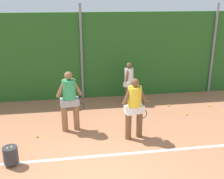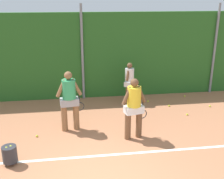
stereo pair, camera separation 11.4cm
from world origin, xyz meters
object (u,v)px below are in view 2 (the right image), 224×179
Objects in this scene: tennis_ball_8 at (169,106)px; tennis_ball_12 at (37,136)px; player_midcourt at (69,98)px; ball_hopper at (10,154)px; player_backcourt_far at (129,81)px; tennis_ball_1 at (148,101)px; tennis_ball_3 at (187,114)px; tennis_ball_5 at (185,96)px; player_foreground_near at (134,106)px; tennis_ball_9 at (210,106)px.

tennis_ball_8 is 1.00× the size of tennis_ball_12.
player_midcourt is 2.39m from ball_hopper.
player_backcourt_far is 1.79m from tennis_ball_8.
tennis_ball_1 is at bearing 139.46° from tennis_ball_8.
player_backcourt_far is at bearing 156.09° from tennis_ball_8.
player_midcourt is 4.22m from tennis_ball_3.
tennis_ball_1 is 1.00× the size of tennis_ball_8.
tennis_ball_5 is (0.63, 1.79, 0.00)m from tennis_ball_3.
player_midcourt is 4.09m from tennis_ball_8.
tennis_ball_1 is 1.77m from tennis_ball_3.
tennis_ball_12 is (-1.01, -0.35, -1.03)m from player_midcourt.
player_midcourt is at bearing -146.92° from tennis_ball_1.
tennis_ball_8 is (1.87, 2.19, -0.99)m from player_foreground_near.
tennis_ball_5 is at bearing 114.32° from tennis_ball_9.
player_foreground_near is at bearing -31.23° from player_midcourt.
tennis_ball_1 is 4.66m from tennis_ball_12.
tennis_ball_3 is at bearing -67.60° from tennis_ball_8.
tennis_ball_9 is at bearing 4.42° from player_midcourt.
tennis_ball_3 is at bearing 9.78° from tennis_ball_12.
ball_hopper is 7.78× the size of tennis_ball_12.
player_midcourt is at bearing -172.61° from tennis_ball_3.
tennis_ball_3 is 1.00× the size of tennis_ball_12.
player_midcourt is 1.18× the size of player_backcourt_far.
tennis_ball_3 is (1.03, -1.45, 0.00)m from tennis_ball_1.
player_midcourt is 1.48m from tennis_ball_12.
ball_hopper is 7.78× the size of tennis_ball_5.
ball_hopper is 7.78× the size of tennis_ball_1.
ball_hopper is (-3.76, -3.73, -0.61)m from player_backcourt_far.
player_midcourt is at bearing 18.95° from tennis_ball_12.
tennis_ball_1 and tennis_ball_12 have the same top height.
tennis_ball_12 is (-2.84, 0.44, -0.99)m from player_foreground_near.
tennis_ball_3 is at bearing 21.87° from ball_hopper.
tennis_ball_8 is at bearing 30.86° from ball_hopper.
player_foreground_near is at bearing -130.57° from tennis_ball_8.
tennis_ball_9 is at bearing -20.64° from tennis_ball_1.
tennis_ball_3 is at bearing 18.25° from player_foreground_near.
tennis_ball_8 is at bearing 170.55° from tennis_ball_9.
tennis_ball_8 is at bearing 37.22° from player_foreground_near.
tennis_ball_12 is (-3.28, -2.38, -0.87)m from player_backcourt_far.
player_backcourt_far reaches higher than ball_hopper.
player_midcourt reaches higher than tennis_ball_12.
tennis_ball_3 is 1.00× the size of tennis_ball_9.
player_backcourt_far is at bearing 44.81° from ball_hopper.
tennis_ball_1 is (1.20, 2.76, -0.99)m from player_foreground_near.
tennis_ball_9 is (2.95, -0.89, -0.87)m from player_backcourt_far.
player_foreground_near is at bearing -132.70° from tennis_ball_5.
tennis_ball_9 is (5.22, 1.15, -1.03)m from player_midcourt.
player_midcourt reaches higher than tennis_ball_9.
tennis_ball_9 is at bearing -9.45° from tennis_ball_8.
player_backcourt_far is 24.28× the size of tennis_ball_9.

